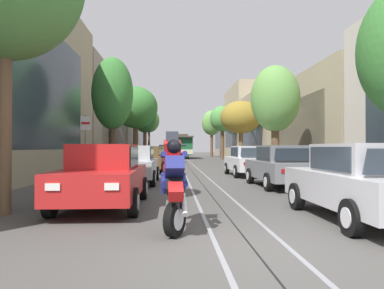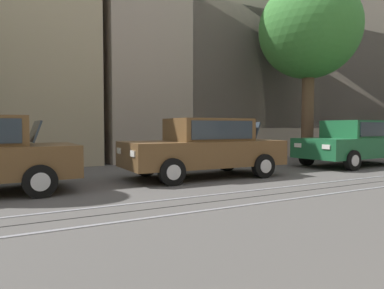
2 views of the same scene
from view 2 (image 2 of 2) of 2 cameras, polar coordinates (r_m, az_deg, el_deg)
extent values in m
cube|color=gray|center=(20.80, 16.78, 11.00)|extent=(4.41, 22.27, 8.71)
cube|color=#2D3842|center=(19.28, 21.49, 10.28)|extent=(0.04, 15.80, 5.22)
cube|color=#2D3842|center=(8.16, -24.10, 1.94)|extent=(1.30, 0.21, 0.45)
cube|color=#B21414|center=(7.75, -17.55, -1.76)|extent=(0.28, 0.04, 0.12)
cube|color=#B21414|center=(8.84, -19.01, -1.23)|extent=(0.28, 0.04, 0.12)
cylinder|color=black|center=(7.36, -23.33, -5.46)|extent=(0.20, 0.64, 0.64)
cylinder|color=silver|center=(7.25, -23.24, -5.58)|extent=(0.02, 0.35, 0.35)
cylinder|color=black|center=(9.10, -24.47, -3.94)|extent=(0.20, 0.64, 0.64)
cylinder|color=silver|center=(9.20, -24.53, -3.86)|extent=(0.02, 0.35, 0.35)
cube|color=brown|center=(9.52, 1.85, -1.40)|extent=(1.89, 4.34, 0.66)
cube|color=brown|center=(9.57, 2.64, 2.40)|extent=(1.52, 2.09, 0.60)
cube|color=#2D3842|center=(9.18, -1.89, 2.26)|extent=(1.34, 0.25, 0.47)
cube|color=#2D3842|center=(10.22, 8.37, 2.29)|extent=(1.30, 0.22, 0.45)
cube|color=#2D3842|center=(8.93, 5.06, 2.36)|extent=(0.07, 1.81, 0.47)
cube|color=#2D3842|center=(10.22, 0.52, 2.43)|extent=(0.07, 1.81, 0.47)
cube|color=white|center=(8.13, -9.54, -1.46)|extent=(0.28, 0.05, 0.14)
cube|color=#B21414|center=(10.32, 13.90, -0.60)|extent=(0.28, 0.05, 0.12)
cube|color=white|center=(9.19, -11.71, -0.99)|extent=(0.28, 0.05, 0.14)
cube|color=#B21414|center=(11.18, 10.10, -0.31)|extent=(0.28, 0.05, 0.12)
cylinder|color=black|center=(8.17, -3.27, -4.42)|extent=(0.21, 0.64, 0.64)
cylinder|color=silver|center=(8.07, -2.94, -4.51)|extent=(0.03, 0.35, 0.35)
cylinder|color=black|center=(9.79, -7.54, -3.24)|extent=(0.21, 0.64, 0.64)
cylinder|color=silver|center=(9.89, -7.76, -3.18)|extent=(0.03, 0.35, 0.35)
cylinder|color=black|center=(9.58, 11.44, -3.41)|extent=(0.21, 0.64, 0.64)
cylinder|color=silver|center=(9.49, 11.86, -3.47)|extent=(0.03, 0.35, 0.35)
cylinder|color=black|center=(10.99, 5.63, -2.57)|extent=(0.21, 0.64, 0.64)
cylinder|color=silver|center=(11.08, 5.32, -2.52)|extent=(0.03, 0.35, 0.35)
cube|color=#1E6038|center=(13.60, 24.57, -0.39)|extent=(1.98, 4.37, 0.66)
cube|color=#1E6038|center=(13.70, 24.98, 2.26)|extent=(1.56, 2.12, 0.60)
cube|color=#2D3842|center=(13.02, 22.92, 2.20)|extent=(1.34, 0.28, 0.47)
cube|color=#2D3842|center=(14.70, 27.54, 2.15)|extent=(1.30, 0.25, 0.45)
cube|color=#2D3842|center=(13.30, 27.66, 2.20)|extent=(0.11, 1.81, 0.47)
cube|color=#2D3842|center=(14.13, 22.46, 2.32)|extent=(0.11, 1.81, 0.47)
cube|color=white|center=(11.52, 20.84, -0.36)|extent=(0.28, 0.05, 0.14)
cube|color=white|center=(12.23, 16.71, -0.12)|extent=(0.28, 0.05, 0.14)
cube|color=#B21414|center=(15.71, 27.32, 0.31)|extent=(0.28, 0.05, 0.12)
cylinder|color=black|center=(12.03, 24.44, -2.35)|extent=(0.23, 0.65, 0.64)
cylinder|color=silver|center=(11.96, 24.87, -2.38)|extent=(0.03, 0.35, 0.35)
cylinder|color=black|center=(13.09, 18.06, -1.83)|extent=(0.23, 0.65, 0.64)
cylinder|color=silver|center=(13.16, 17.70, -1.80)|extent=(0.03, 0.35, 0.35)
cylinder|color=black|center=(15.21, 24.63, -1.32)|extent=(0.23, 0.65, 0.64)
cylinder|color=silver|center=(15.27, 24.28, -1.30)|extent=(0.03, 0.35, 0.35)
cylinder|color=brown|center=(14.64, 18.17, 5.62)|extent=(0.47, 0.47, 4.20)
ellipsoid|color=#387A33|center=(15.11, 18.36, 17.27)|extent=(3.99, 3.77, 3.82)
camera|label=1|loc=(23.27, -102.53, -0.24)|focal=33.70mm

